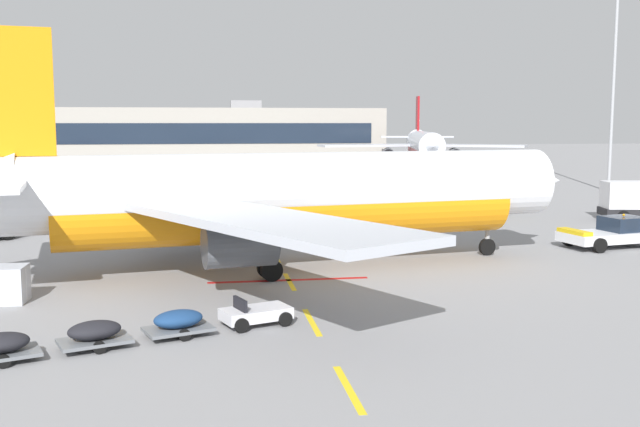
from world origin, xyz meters
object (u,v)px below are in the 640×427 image
uld_cargo_container (7,284)px  airliner_far_center (423,145)px  airliner_foreground (283,195)px  baggage_train (138,328)px  pushback_tug (612,233)px  ground_power_truck (460,194)px  apron_light_mast_far (616,28)px

uld_cargo_container → airliner_far_center: bearing=62.2°
airliner_foreground → baggage_train: bearing=-117.6°
airliner_foreground → pushback_tug: (21.14, 3.47, -3.05)m
airliner_foreground → uld_cargo_container: 14.21m
uld_cargo_container → baggage_train: bearing=-48.4°
pushback_tug → ground_power_truck: bearing=99.8°
airliner_foreground → pushback_tug: bearing=9.3°
baggage_train → uld_cargo_container: 9.22m
airliner_foreground → airliner_far_center: (31.89, 78.83, 0.10)m
airliner_far_center → apron_light_mast_far: apron_light_mast_far is taller
ground_power_truck → uld_cargo_container: ground_power_truck is taller
airliner_foreground → baggage_train: airliner_foreground is taller
airliner_foreground → uld_cargo_container: size_ratio=21.09×
baggage_train → airliner_far_center: bearing=67.2°
ground_power_truck → baggage_train: bearing=-125.1°
airliner_foreground → apron_light_mast_far: apron_light_mast_far is taller
airliner_foreground → ground_power_truck: airliner_foreground is taller
uld_cargo_container → apron_light_mast_far: apron_light_mast_far is taller
airliner_foreground → apron_light_mast_far: 58.21m
airliner_foreground → apron_light_mast_far: (41.39, 38.38, 14.24)m
pushback_tug → airliner_far_center: bearing=81.9°
airliner_far_center → baggage_train: bearing=-112.8°
apron_light_mast_far → uld_cargo_container: bearing=-140.8°
pushback_tug → airliner_foreground: bearing=-170.7°
ground_power_truck → baggage_train: 42.50m
baggage_train → apron_light_mast_far: (47.94, 50.91, 17.65)m
airliner_foreground → uld_cargo_container: (-12.66, -5.63, -3.15)m
airliner_far_center → ground_power_truck: airliner_far_center is taller
airliner_foreground → baggage_train: size_ratio=3.05×
pushback_tug → ground_power_truck: size_ratio=0.87×
airliner_far_center → airliner_foreground: bearing=-112.0°
uld_cargo_container → apron_light_mast_far: bearing=39.2°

